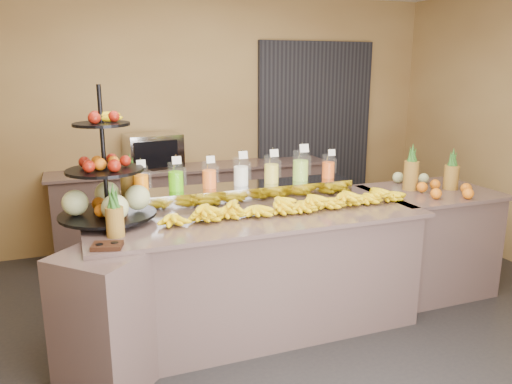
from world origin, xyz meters
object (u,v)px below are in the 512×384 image
right_fruit_pile (437,183)px  condiment_caddy (107,246)px  fruit_stand (113,188)px  banana_heap (291,202)px  pitcher_tray (241,194)px  oven_warmer (153,152)px

right_fruit_pile → condiment_caddy: bearing=-171.2°
fruit_stand → condiment_caddy: (-0.10, -0.56, -0.23)m
banana_heap → fruit_stand: (-1.28, 0.20, 0.17)m
pitcher_tray → fruit_stand: bearing=-172.6°
right_fruit_pile → pitcher_tray: bearing=171.7°
banana_heap → right_fruit_pile: (1.43, 0.08, 0.01)m
right_fruit_pile → oven_warmer: oven_warmer is taller
fruit_stand → right_fruit_pile: fruit_stand is taller
pitcher_tray → oven_warmer: 1.73m
right_fruit_pile → oven_warmer: size_ratio=0.86×
condiment_caddy → oven_warmer: oven_warmer is taller
fruit_stand → condiment_caddy: bearing=-110.7°
pitcher_tray → oven_warmer: bearing=104.1°
condiment_caddy → fruit_stand: bearing=79.8°
pitcher_tray → banana_heap: size_ratio=0.92×
pitcher_tray → condiment_caddy: (-1.09, -0.68, -0.06)m
condiment_caddy → right_fruit_pile: (2.81, 0.43, 0.07)m
banana_heap → oven_warmer: oven_warmer is taller
fruit_stand → condiment_caddy: size_ratio=5.36×
pitcher_tray → condiment_caddy: bearing=-147.9°
condiment_caddy → right_fruit_pile: right_fruit_pile is taller
fruit_stand → oven_warmer: fruit_stand is taller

